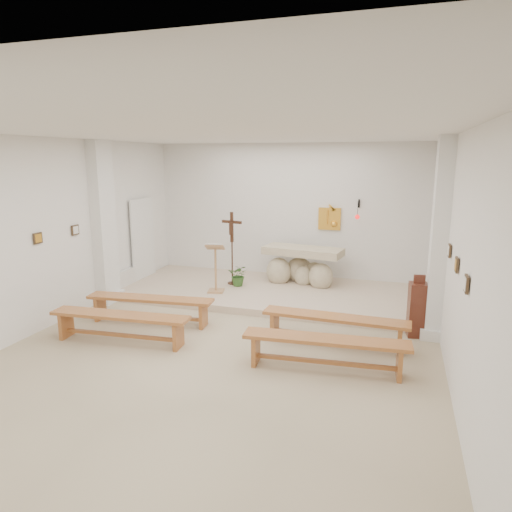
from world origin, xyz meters
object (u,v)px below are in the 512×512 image
(bench_left_front, at_px, (150,304))
(donation_pedestal, at_px, (417,309))
(crucifix_stand, at_px, (232,243))
(bench_right_second, at_px, (325,346))
(lectern, at_px, (215,268))
(bench_left_second, at_px, (120,321))
(bench_right_front, at_px, (335,323))
(altar, at_px, (302,268))

(bench_left_front, bearing_deg, donation_pedestal, 3.90)
(crucifix_stand, xyz_separation_m, bench_left_front, (-0.71, -2.62, -0.76))
(bench_left_front, height_order, bench_right_second, same)
(lectern, xyz_separation_m, bench_left_second, (-0.59, -2.86, -0.32))
(lectern, distance_m, bench_left_second, 2.94)
(bench_left_second, relative_size, bench_right_second, 1.00)
(donation_pedestal, height_order, bench_right_front, donation_pedestal)
(bench_right_front, bearing_deg, altar, 113.46)
(lectern, relative_size, crucifix_stand, 0.66)
(crucifix_stand, distance_m, bench_left_front, 2.82)
(altar, bearing_deg, bench_left_front, -116.97)
(bench_left_front, bearing_deg, lectern, 66.33)
(bench_right_second, bearing_deg, bench_left_front, 159.85)
(donation_pedestal, bearing_deg, crucifix_stand, 148.01)
(lectern, xyz_separation_m, bench_right_second, (2.94, -2.86, -0.32))
(altar, xyz_separation_m, bench_right_front, (1.24, -3.18, -0.13))
(bench_left_front, bearing_deg, bench_right_front, -5.95)
(altar, bearing_deg, lectern, -133.19)
(lectern, bearing_deg, altar, 25.29)
(altar, relative_size, donation_pedestal, 1.74)
(bench_left_second, bearing_deg, bench_right_front, 11.53)
(altar, distance_m, donation_pedestal, 3.48)
(altar, distance_m, bench_right_second, 4.37)
(lectern, height_order, bench_left_second, lectern)
(crucifix_stand, xyz_separation_m, bench_right_front, (2.82, -2.62, -0.76))
(crucifix_stand, bearing_deg, bench_left_second, -90.16)
(bench_right_second, bearing_deg, bench_right_front, 85.68)
(donation_pedestal, relative_size, bench_left_front, 0.45)
(altar, relative_size, crucifix_stand, 1.13)
(lectern, bearing_deg, bench_left_second, -114.52)
(bench_left_front, height_order, bench_right_front, same)
(bench_left_front, bearing_deg, bench_left_second, -95.95)
(donation_pedestal, height_order, bench_left_second, donation_pedestal)
(crucifix_stand, height_order, bench_left_front, crucifix_stand)
(bench_left_second, bearing_deg, lectern, 73.98)
(bench_right_front, bearing_deg, lectern, 149.85)
(altar, bearing_deg, bench_right_second, -64.73)
(bench_right_front, distance_m, bench_right_second, 1.00)
(bench_right_front, bearing_deg, bench_left_front, -177.86)
(lectern, height_order, bench_left_front, lectern)
(lectern, distance_m, bench_right_second, 4.11)
(altar, distance_m, bench_right_front, 3.42)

